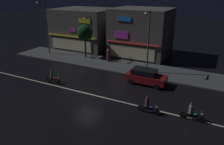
# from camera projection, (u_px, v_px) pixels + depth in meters

# --- Properties ---
(ground_plane) EXTENTS (140.00, 140.00, 0.00)m
(ground_plane) POSITION_uv_depth(u_px,v_px,m) (87.00, 93.00, 21.85)
(ground_plane) COLOR black
(lane_divider_stripe) EXTENTS (32.79, 0.16, 0.01)m
(lane_divider_stripe) POSITION_uv_depth(u_px,v_px,m) (87.00, 93.00, 21.85)
(lane_divider_stripe) COLOR beige
(lane_divider_stripe) RESTS_ON ground
(sidewalk_far) EXTENTS (34.51, 5.00, 0.14)m
(sidewalk_far) POSITION_uv_depth(u_px,v_px,m) (124.00, 66.00, 29.24)
(sidewalk_far) COLOR #424447
(sidewalk_far) RESTS_ON ground
(storefront_left_block) EXTENTS (9.56, 8.20, 6.53)m
(storefront_left_block) POSITION_uv_depth(u_px,v_px,m) (85.00, 28.00, 37.96)
(storefront_left_block) COLOR #56514C
(storefront_left_block) RESTS_ON ground
(storefront_center_block) EXTENTS (8.19, 7.21, 7.02)m
(storefront_center_block) POSITION_uv_depth(u_px,v_px,m) (141.00, 33.00, 33.02)
(storefront_center_block) COLOR #56514C
(storefront_center_block) RESTS_ON ground
(streetlamp_west) EXTENTS (0.44, 1.64, 7.86)m
(streetlamp_west) POSITION_uv_depth(u_px,v_px,m) (46.00, 24.00, 33.07)
(streetlamp_west) COLOR #47494C
(streetlamp_west) RESTS_ON sidewalk_far
(streetlamp_mid) EXTENTS (0.44, 1.64, 6.04)m
(streetlamp_mid) POSITION_uv_depth(u_px,v_px,m) (90.00, 34.00, 30.68)
(streetlamp_mid) COLOR #47494C
(streetlamp_mid) RESTS_ON sidewalk_far
(streetlamp_east) EXTENTS (0.44, 1.64, 7.25)m
(streetlamp_east) POSITION_uv_depth(u_px,v_px,m) (148.00, 38.00, 25.46)
(streetlamp_east) COLOR #47494C
(streetlamp_east) RESTS_ON sidewalk_far
(pedestrian_on_sidewalk) EXTENTS (0.42, 0.42, 1.77)m
(pedestrian_on_sidewalk) POSITION_uv_depth(u_px,v_px,m) (108.00, 56.00, 30.72)
(pedestrian_on_sidewalk) COLOR brown
(pedestrian_on_sidewalk) RESTS_ON sidewalk_far
(street_tree) EXTENTS (2.31, 2.31, 4.83)m
(street_tree) POSITION_uv_depth(u_px,v_px,m) (85.00, 33.00, 31.56)
(street_tree) COLOR #473323
(street_tree) RESTS_ON sidewalk_far
(parked_car_near_kerb) EXTENTS (4.30, 1.98, 1.67)m
(parked_car_near_kerb) POSITION_uv_depth(u_px,v_px,m) (146.00, 76.00, 23.75)
(parked_car_near_kerb) COLOR maroon
(parked_car_near_kerb) RESTS_ON ground
(motorcycle_lead) EXTENTS (1.90, 0.60, 1.52)m
(motorcycle_lead) POSITION_uv_depth(u_px,v_px,m) (192.00, 113.00, 17.22)
(motorcycle_lead) COLOR black
(motorcycle_lead) RESTS_ON ground
(motorcycle_opposite_lane) EXTENTS (1.90, 0.60, 1.52)m
(motorcycle_opposite_lane) POSITION_uv_depth(u_px,v_px,m) (148.00, 106.00, 18.23)
(motorcycle_opposite_lane) COLOR black
(motorcycle_opposite_lane) RESTS_ON ground
(motorcycle_trailing_far) EXTENTS (1.90, 0.60, 1.52)m
(motorcycle_trailing_far) POSITION_uv_depth(u_px,v_px,m) (53.00, 78.00, 24.02)
(motorcycle_trailing_far) COLOR black
(motorcycle_trailing_far) RESTS_ON ground
(traffic_cone) EXTENTS (0.36, 0.36, 0.55)m
(traffic_cone) POSITION_uv_depth(u_px,v_px,m) (161.00, 81.00, 24.19)
(traffic_cone) COLOR orange
(traffic_cone) RESTS_ON ground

